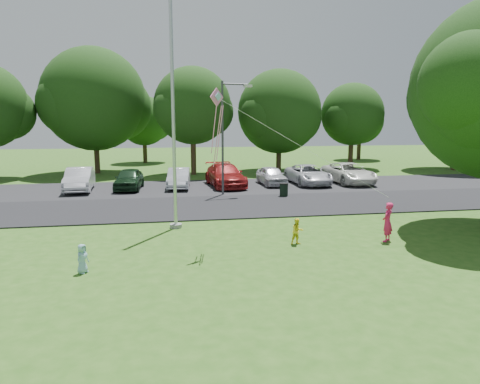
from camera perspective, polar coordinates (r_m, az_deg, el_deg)
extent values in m
plane|color=#285315|center=(13.82, 6.88, -9.16)|extent=(120.00, 120.00, 0.00)
cube|color=black|center=(22.30, 0.24, -1.83)|extent=(60.00, 6.00, 0.06)
cube|color=black|center=(28.62, -2.05, 0.68)|extent=(42.00, 7.00, 0.06)
cylinder|color=#B7BABF|center=(17.54, -8.94, 11.32)|extent=(0.14, 0.14, 10.00)
cylinder|color=gray|center=(18.05, -8.54, -4.48)|extent=(0.50, 0.50, 0.16)
cylinder|color=#3F3F44|center=(25.23, -2.34, 7.04)|extent=(0.13, 0.13, 6.67)
cylinder|color=#3F3F44|center=(25.54, -0.67, 14.18)|extent=(1.55, 0.35, 0.09)
cube|color=silver|center=(25.79, 1.02, 13.96)|extent=(0.53, 0.32, 0.16)
cylinder|color=black|center=(25.07, 5.86, 0.20)|extent=(0.48, 0.48, 0.77)
cylinder|color=black|center=(25.01, 5.88, 1.11)|extent=(0.51, 0.51, 0.04)
sphere|color=black|center=(17.89, 28.66, 12.49)|extent=(3.80, 3.80, 3.80)
sphere|color=black|center=(37.79, -28.67, 9.29)|extent=(4.18, 4.18, 4.18)
cylinder|color=#332316|center=(38.30, -18.55, 4.78)|extent=(0.44, 0.44, 3.19)
sphere|color=black|center=(38.24, -18.92, 11.62)|extent=(8.50, 8.50, 8.50)
sphere|color=black|center=(38.82, -15.83, 10.78)|extent=(5.53, 5.53, 5.53)
sphere|color=black|center=(37.47, -21.75, 10.86)|extent=(5.10, 5.10, 5.10)
cylinder|color=#332316|center=(35.60, -6.23, 5.08)|extent=(0.44, 0.44, 3.43)
sphere|color=black|center=(35.52, -6.35, 11.37)|extent=(6.27, 6.27, 6.27)
sphere|color=black|center=(36.25, -4.13, 10.62)|extent=(4.07, 4.07, 4.07)
sphere|color=black|center=(34.67, -8.36, 10.86)|extent=(3.76, 3.76, 3.76)
cylinder|color=#332316|center=(38.12, 5.18, 4.80)|extent=(0.44, 0.44, 2.66)
sphere|color=black|center=(38.00, 5.27, 10.63)|extent=(7.27, 7.27, 7.27)
sphere|color=black|center=(39.15, 7.32, 9.76)|extent=(4.72, 4.72, 4.72)
sphere|color=black|center=(36.76, 3.41, 10.13)|extent=(4.36, 4.36, 4.36)
cylinder|color=#332316|center=(41.18, 14.54, 5.13)|extent=(0.44, 0.44, 3.02)
sphere|color=black|center=(41.08, 14.74, 10.00)|extent=(5.67, 5.67, 5.67)
sphere|color=black|center=(42.13, 15.99, 9.34)|extent=(3.68, 3.68, 3.68)
sphere|color=black|center=(39.97, 13.65, 9.66)|extent=(3.40, 3.40, 3.40)
cylinder|color=#332316|center=(43.36, 26.71, 4.90)|extent=(0.44, 0.44, 3.42)
sphere|color=black|center=(43.33, 27.19, 11.21)|extent=(8.77, 8.77, 8.77)
sphere|color=black|center=(45.19, 28.48, 10.16)|extent=(5.70, 5.70, 5.70)
sphere|color=black|center=(41.39, 26.09, 10.81)|extent=(5.26, 5.26, 5.26)
cylinder|color=#332316|center=(46.68, -12.55, 5.43)|extent=(0.44, 0.44, 2.60)
sphere|color=black|center=(46.58, -12.69, 9.26)|extent=(5.20, 5.20, 5.20)
sphere|color=black|center=(47.06, -11.21, 8.83)|extent=(3.38, 3.38, 3.38)
sphere|color=black|center=(45.99, -14.03, 8.88)|extent=(3.12, 3.12, 3.12)
cylinder|color=#332316|center=(51.04, 15.57, 5.63)|extent=(0.44, 0.44, 2.60)
sphere|color=black|center=(50.94, 15.72, 9.13)|extent=(5.20, 5.20, 5.20)
sphere|color=black|center=(51.92, 16.63, 8.66)|extent=(3.38, 3.38, 3.38)
sphere|color=black|center=(49.91, 14.94, 8.87)|extent=(3.12, 3.12, 3.12)
imported|color=silver|center=(28.61, -20.63, 1.59)|extent=(1.82, 4.48, 1.45)
imported|color=black|center=(28.25, -14.58, 1.70)|extent=(1.85, 4.05, 1.35)
imported|color=#B2B7BF|center=(28.26, -8.16, 1.85)|extent=(1.70, 4.01, 1.29)
imported|color=maroon|center=(28.66, -1.98, 2.25)|extent=(2.52, 5.29, 1.49)
imported|color=silver|center=(29.38, 4.22, 2.19)|extent=(1.63, 3.77, 1.27)
imported|color=silver|center=(30.04, 9.08, 2.32)|extent=(2.33, 4.85, 1.33)
imported|color=silver|center=(31.10, 14.25, 2.47)|extent=(2.68, 5.25, 1.42)
imported|color=#E61E5B|center=(16.62, 19.06, -3.81)|extent=(0.63, 0.62, 1.46)
imported|color=yellow|center=(15.54, 7.65, -5.22)|extent=(0.52, 0.44, 0.96)
imported|color=#89B9D2|center=(13.40, -20.28, -8.33)|extent=(0.45, 0.51, 0.87)
cube|color=pink|center=(14.48, -3.13, 12.53)|extent=(0.49, 0.41, 0.60)
cube|color=#8CC6E5|center=(14.46, -2.92, 12.61)|extent=(0.24, 0.21, 0.29)
cylinder|color=white|center=(15.07, 8.90, 5.61)|extent=(6.25, 0.24, 3.53)
cylinder|color=pink|center=(14.45, -3.49, 8.32)|extent=(0.20, 0.26, 1.60)
cylinder|color=pink|center=(14.52, -2.72, 7.83)|extent=(0.22, 0.42, 1.83)
cylinder|color=pink|center=(14.39, -3.05, 7.31)|extent=(0.24, 0.62, 2.05)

